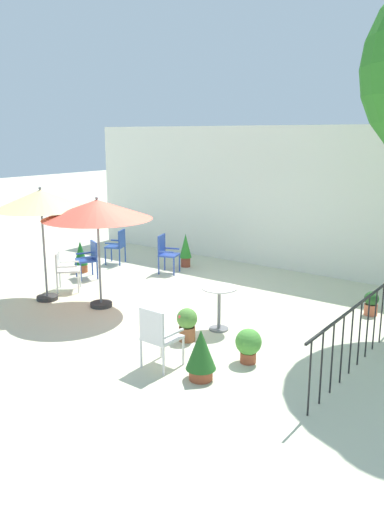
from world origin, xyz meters
The scene contains 17 objects.
ground_plane centered at (0.00, 0.00, 0.00)m, with size 60.00×60.00×0.00m, color beige.
villa_facade centered at (0.00, 4.02, 1.80)m, with size 11.70×0.30×3.59m, color white.
terrace_railing centered at (3.90, 0.00, 0.68)m, with size 0.03×4.99×1.01m.
patio_umbrella_0 centered at (-1.18, -0.93, 1.95)m, with size 2.14×2.14×2.22m.
patio_umbrella_1 centered at (-2.40, -1.31, 2.08)m, with size 1.88×1.88×2.36m.
cafe_table_0 centered at (1.43, -0.58, 0.54)m, with size 0.63×0.63×0.78m.
patio_chair_0 centered at (-2.62, -0.63, 0.53)m, with size 0.69×0.69×0.87m.
patio_chair_1 centered at (1.56, -2.39, 0.53)m, with size 0.49×0.50×0.94m.
patio_chair_2 centered at (-3.38, 1.80, 0.54)m, with size 0.58×0.59×0.92m.
patio_chair_3 centered at (-2.95, 0.40, 0.52)m, with size 0.63×0.61×0.88m.
patio_chair_4 centered at (-1.76, 1.85, 0.55)m, with size 0.55×0.56×0.95m.
potted_plant_0 centered at (-3.52, 0.63, 0.40)m, with size 0.33×0.33×0.80m.
potted_plant_1 centered at (3.35, 1.79, 0.24)m, with size 0.27×0.27×0.47m.
potted_plant_2 centered at (2.28, -2.32, 0.40)m, with size 0.43×0.43×0.74m.
potted_plant_3 centered at (2.53, -1.44, 0.30)m, with size 0.40×0.40×0.53m.
potted_plant_4 centered at (1.27, -1.31, 0.31)m, with size 0.35×0.35×0.57m.
potted_plant_5 centered at (-1.73, 2.61, 0.47)m, with size 0.31×0.31×0.87m.
Camera 1 is at (6.16, -7.77, 3.39)m, focal length 36.12 mm.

